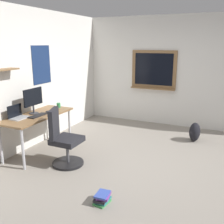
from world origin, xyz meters
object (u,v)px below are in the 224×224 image
office_chair (63,141)px  computer_mouse (48,112)px  monitor_primary (33,99)px  desk (37,119)px  backpack (195,132)px  laptop (18,115)px  keyboard (38,116)px  coffee_mug (59,105)px  book_stack_on_floor (102,198)px

office_chair → computer_mouse: (0.44, 0.63, 0.33)m
office_chair → monitor_primary: size_ratio=2.05×
desk → backpack: size_ratio=3.67×
laptop → backpack: size_ratio=0.80×
office_chair → computer_mouse: size_ratio=9.13×
computer_mouse → laptop: bearing=157.6°
laptop → keyboard: (0.25, -0.22, -0.04)m
monitor_primary → computer_mouse: bearing=-44.4°
coffee_mug → backpack: (1.18, -2.50, -0.57)m
office_chair → backpack: size_ratio=2.45×
laptop → backpack: 3.45m
office_chair → computer_mouse: office_chair is taller
desk → office_chair: (-0.23, -0.70, -0.24)m
book_stack_on_floor → monitor_primary: bearing=62.5°
desk → backpack: bearing=-54.6°
book_stack_on_floor → computer_mouse: bearing=56.0°
monitor_primary → computer_mouse: (0.17, -0.17, -0.25)m
coffee_mug → backpack: bearing=-64.7°
monitor_primary → computer_mouse: size_ratio=4.46×
desk → laptop: size_ratio=4.60×
keyboard → coffee_mug: bearing=4.2°
computer_mouse → coffee_mug: 0.41m
laptop → backpack: (2.12, -2.67, -0.58)m
desk → computer_mouse: bearing=-19.6°
laptop → keyboard: size_ratio=0.84×
coffee_mug → book_stack_on_floor: (-1.55, -1.76, -0.70)m
office_chair → keyboard: office_chair is taller
office_chair → book_stack_on_floor: office_chair is taller
office_chair → monitor_primary: bearing=71.8°
monitor_primary → backpack: monitor_primary is taller
desk → coffee_mug: coffee_mug is taller
monitor_primary → coffee_mug: bearing=-11.7°
keyboard → computer_mouse: bearing=0.0°
desk → computer_mouse: computer_mouse is taller
desk → computer_mouse: (0.21, -0.07, 0.09)m
computer_mouse → book_stack_on_floor: size_ratio=0.40×
desk → monitor_primary: monitor_primary is taller
computer_mouse → backpack: 2.97m
laptop → computer_mouse: laptop is taller
backpack → keyboard: bearing=127.3°
monitor_primary → office_chair: bearing=-108.2°
computer_mouse → coffee_mug: (0.40, 0.05, 0.03)m
office_chair → book_stack_on_floor: (-0.71, -1.08, -0.34)m
office_chair → laptop: office_chair is taller
monitor_primary → backpack: 3.25m
coffee_mug → monitor_primary: bearing=168.3°
desk → office_chair: 0.78m
laptop → office_chair: bearing=-83.7°
laptop → coffee_mug: laptop is taller
laptop → book_stack_on_floor: laptop is taller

